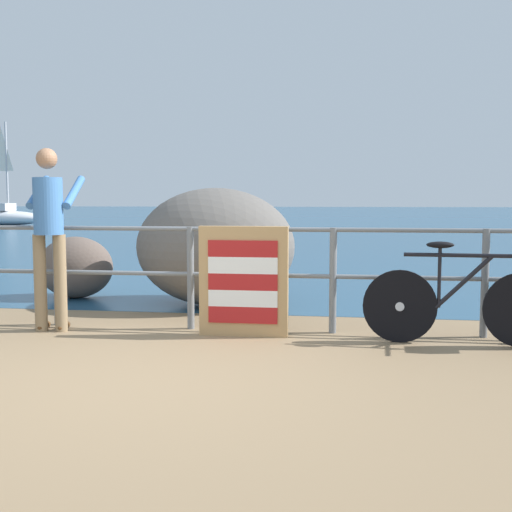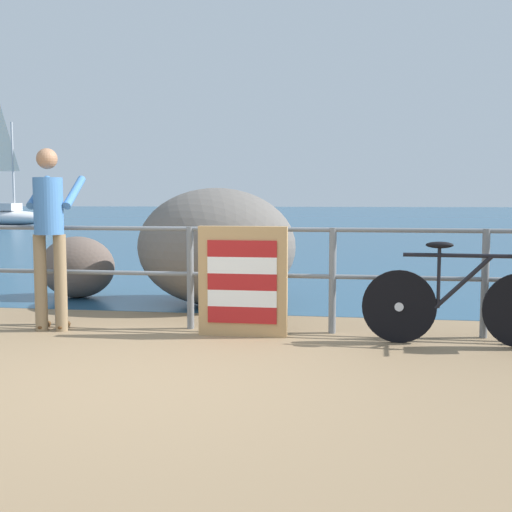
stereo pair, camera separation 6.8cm
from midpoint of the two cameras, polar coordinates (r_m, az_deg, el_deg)
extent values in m
cube|color=#846B4C|center=(24.38, 4.38, 2.03)|extent=(120.00, 120.00, 0.10)
cube|color=navy|center=(51.95, 6.33, 3.76)|extent=(120.00, 90.00, 0.01)
cylinder|color=slate|center=(6.80, -17.79, -1.70)|extent=(0.07, 0.07, 1.02)
cylinder|color=slate|center=(6.32, -6.23, -1.99)|extent=(0.07, 0.07, 1.02)
cylinder|color=slate|center=(6.13, 6.63, -2.22)|extent=(0.07, 0.07, 1.02)
cylinder|color=slate|center=(6.25, 19.63, -2.34)|extent=(0.07, 0.07, 1.02)
cylinder|color=slate|center=(6.27, -6.27, 2.45)|extent=(8.44, 0.04, 0.04)
cylinder|color=slate|center=(6.31, -6.23, -1.63)|extent=(8.44, 0.04, 0.04)
cylinder|color=black|center=(5.85, 12.50, -4.44)|extent=(0.66, 0.07, 0.66)
cylinder|color=#B7BCC6|center=(5.85, 12.50, -4.44)|extent=(0.08, 0.06, 0.08)
cylinder|color=black|center=(5.83, 17.71, 0.06)|extent=(0.99, 0.09, 0.04)
cylinder|color=black|center=(5.86, 17.90, -2.24)|extent=(0.50, 0.07, 0.50)
cylinder|color=black|center=(5.83, 15.88, -1.92)|extent=(0.03, 0.03, 0.53)
ellipsoid|color=black|center=(5.80, 15.95, 0.97)|extent=(0.24, 0.11, 0.06)
cylinder|color=#8C7251|center=(6.54, -19.15, -2.31)|extent=(0.12, 0.12, 0.95)
ellipsoid|color=#513319|center=(6.66, -18.85, -5.96)|extent=(0.13, 0.27, 0.08)
cylinder|color=#8C7251|center=(6.47, -17.50, -2.35)|extent=(0.12, 0.12, 0.95)
ellipsoid|color=#513319|center=(6.59, -17.22, -6.03)|extent=(0.13, 0.27, 0.08)
cylinder|color=#3F72B2|center=(6.45, -18.52, 4.29)|extent=(0.28, 0.28, 0.55)
sphere|color=#9E7051|center=(6.46, -18.64, 8.32)|extent=(0.20, 0.20, 0.20)
cylinder|color=#3F72B2|center=(6.74, -19.28, 5.46)|extent=(0.13, 0.52, 0.34)
cylinder|color=#3F72B2|center=(6.62, -16.36, 5.56)|extent=(0.13, 0.52, 0.34)
cube|color=tan|center=(5.96, -1.46, -2.30)|extent=(0.84, 0.09, 1.04)
cube|color=#AD1E1E|center=(5.95, -1.53, -5.34)|extent=(0.66, 0.01, 0.16)
cube|color=white|center=(5.93, -1.54, -3.86)|extent=(0.66, 0.01, 0.16)
cube|color=#AD1E1E|center=(5.91, -1.54, -2.37)|extent=(0.66, 0.01, 0.16)
cube|color=white|center=(5.89, -1.54, -0.86)|extent=(0.66, 0.01, 0.16)
cube|color=#AD1E1E|center=(5.87, -1.55, 0.65)|extent=(0.66, 0.01, 0.16)
ellipsoid|color=#605B56|center=(7.69, -3.92, 0.83)|extent=(1.93, 1.64, 1.43)
ellipsoid|color=brown|center=(8.59, -16.17, -0.99)|extent=(0.98, 0.78, 0.80)
ellipsoid|color=white|center=(32.68, -21.73, 3.20)|extent=(4.56, 2.06, 0.70)
cube|color=silver|center=(32.86, -22.16, 4.12)|extent=(1.42, 1.02, 0.36)
cylinder|color=#B2B2B7|center=(32.57, -21.61, 7.51)|extent=(0.10, 0.10, 4.20)
camera|label=1|loc=(0.03, -90.30, -0.03)|focal=44.38mm
camera|label=2|loc=(0.03, 89.70, 0.03)|focal=44.38mm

